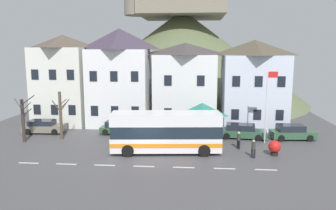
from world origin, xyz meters
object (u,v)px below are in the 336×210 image
(parked_car_01, at_px, (242,131))
(pedestrian_01, at_px, (253,148))
(hilltop_castle, at_px, (182,53))
(parked_car_02, at_px, (119,128))
(transit_bus, at_px, (166,132))
(parked_car_03, at_px, (292,132))
(public_bench, at_px, (217,131))
(harbour_buoy, at_px, (275,147))
(townhouse_02, at_px, (185,85))
(flagpole, at_px, (267,102))
(bus_shelter, at_px, (202,110))
(bare_tree_01, at_px, (61,114))
(parked_car_00, at_px, (44,127))
(townhouse_00, at_px, (65,79))
(townhouse_01, at_px, (120,77))
(townhouse_03, at_px, (253,84))
(bare_tree_00, at_px, (23,119))
(pedestrian_00, at_px, (239,139))

(parked_car_01, relative_size, pedestrian_01, 3.14)
(hilltop_castle, xyz_separation_m, parked_car_02, (-5.54, -23.88, -7.44))
(transit_bus, xyz_separation_m, parked_car_01, (7.09, 5.21, -1.04))
(parked_car_03, distance_m, public_bench, 7.22)
(parked_car_01, xyz_separation_m, parked_car_03, (4.81, -0.04, 0.02))
(hilltop_castle, relative_size, parked_car_03, 9.68)
(parked_car_02, relative_size, harbour_buoy, 3.07)
(townhouse_02, bearing_deg, flagpole, -41.18)
(transit_bus, xyz_separation_m, bus_shelter, (3.11, 4.10, 1.29))
(townhouse_02, xyz_separation_m, flagpole, (7.82, -6.84, -0.78))
(bus_shelter, xyz_separation_m, parked_car_02, (-8.57, 1.81, -2.35))
(transit_bus, relative_size, flagpole, 1.39)
(townhouse_02, height_order, bare_tree_01, townhouse_02)
(townhouse_02, distance_m, bus_shelter, 6.85)
(hilltop_castle, relative_size, parked_car_01, 8.76)
(bus_shelter, bearing_deg, public_bench, 52.08)
(hilltop_castle, bearing_deg, parked_car_00, -119.22)
(parked_car_03, bearing_deg, flagpole, -156.16)
(pedestrian_01, bearing_deg, flagpole, 67.53)
(public_bench, height_order, harbour_buoy, harbour_buoy)
(parked_car_02, relative_size, flagpole, 0.58)
(bus_shelter, height_order, harbour_buoy, bus_shelter)
(townhouse_00, relative_size, hilltop_castle, 0.25)
(parked_car_02, height_order, flagpole, flagpole)
(bus_shelter, height_order, flagpole, flagpole)
(hilltop_castle, height_order, parked_car_02, hilltop_castle)
(parked_car_00, relative_size, harbour_buoy, 3.38)
(townhouse_00, relative_size, parked_car_00, 2.39)
(parked_car_01, bearing_deg, townhouse_02, 145.88)
(parked_car_01, xyz_separation_m, flagpole, (1.99, -1.58, 3.25))
(townhouse_01, xyz_separation_m, hilltop_castle, (6.35, 19.17, 2.58))
(townhouse_00, relative_size, harbour_buoy, 8.10)
(public_bench, bearing_deg, townhouse_03, 47.28)
(hilltop_castle, height_order, bare_tree_00, hilltop_castle)
(bare_tree_00, bearing_deg, parked_car_00, 85.28)
(parked_car_00, distance_m, bare_tree_01, 3.94)
(pedestrian_00, bearing_deg, parked_car_03, 33.41)
(hilltop_castle, xyz_separation_m, pedestrian_00, (6.21, -28.31, -7.25))
(hilltop_castle, xyz_separation_m, parked_car_00, (-13.51, -24.16, -7.43))
(transit_bus, bearing_deg, townhouse_02, 77.91)
(townhouse_00, xyz_separation_m, transit_bus, (13.02, -10.92, -3.46))
(townhouse_02, distance_m, pedestrian_00, 11.01)
(parked_car_02, distance_m, parked_car_03, 17.37)
(pedestrian_01, relative_size, bare_tree_01, 0.32)
(bare_tree_00, bearing_deg, bus_shelter, 6.62)
(townhouse_03, height_order, parked_car_03, townhouse_03)
(townhouse_00, bearing_deg, harbour_buoy, -26.73)
(pedestrian_01, bearing_deg, harbour_buoy, 23.22)
(hilltop_castle, bearing_deg, pedestrian_01, -77.03)
(bus_shelter, xyz_separation_m, flagpole, (5.96, -0.47, 0.93))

